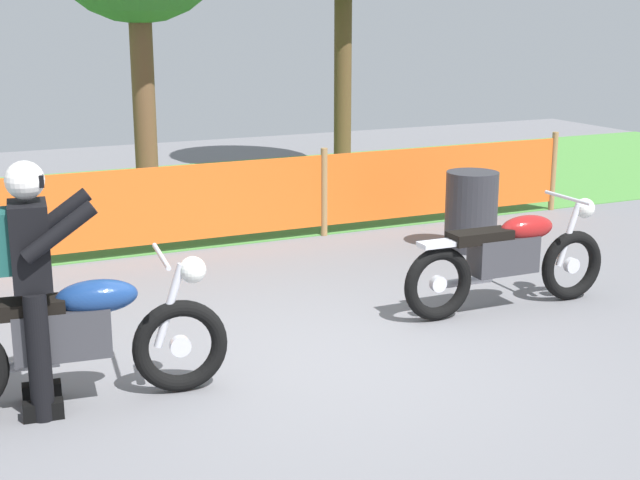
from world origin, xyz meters
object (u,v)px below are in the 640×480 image
(motorcycle_lead, at_px, (73,336))
(motorcycle_trailing, at_px, (509,258))
(rider_lead, at_px, (31,273))
(oil_drum, at_px, (471,211))

(motorcycle_lead, xyz_separation_m, motorcycle_trailing, (3.88, 0.42, -0.01))
(motorcycle_lead, bearing_deg, rider_lead, -179.49)
(motorcycle_lead, relative_size, motorcycle_trailing, 1.02)
(oil_drum, bearing_deg, motorcycle_trailing, -115.24)
(motorcycle_lead, relative_size, oil_drum, 2.42)
(motorcycle_lead, height_order, oil_drum, motorcycle_lead)
(oil_drum, bearing_deg, rider_lead, -155.35)
(rider_lead, relative_size, oil_drum, 1.92)
(oil_drum, bearing_deg, motorcycle_lead, -154.08)
(rider_lead, xyz_separation_m, oil_drum, (5.01, 2.30, -0.51))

